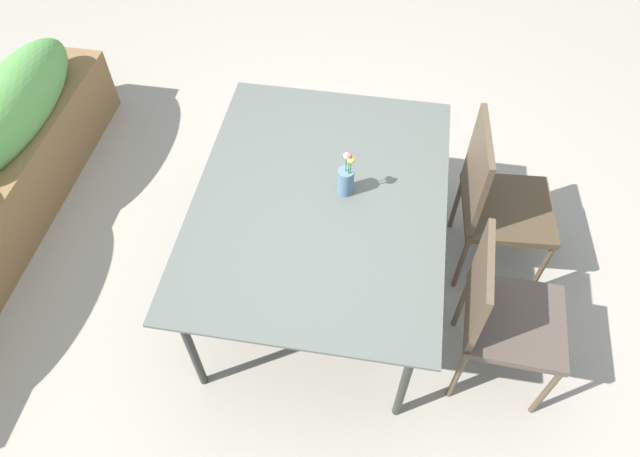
% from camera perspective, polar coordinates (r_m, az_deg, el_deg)
% --- Properties ---
extents(ground_plane, '(12.00, 12.00, 0.00)m').
position_cam_1_polar(ground_plane, '(3.28, 0.30, -5.44)').
color(ground_plane, gray).
extents(dining_table, '(1.54, 1.18, 0.75)m').
position_cam_1_polar(dining_table, '(2.70, -0.00, 2.46)').
color(dining_table, '#4C514C').
rests_on(dining_table, ground).
extents(chair_near_left, '(0.46, 0.46, 0.91)m').
position_cam_1_polar(chair_near_left, '(2.69, 17.65, -7.92)').
color(chair_near_left, '#473C35').
rests_on(chair_near_left, ground).
extents(chair_near_right, '(0.50, 0.50, 0.96)m').
position_cam_1_polar(chair_near_right, '(3.10, 17.07, 3.01)').
color(chair_near_right, '#423523').
rests_on(chair_near_right, ground).
extents(flower_vase, '(0.08, 0.08, 0.26)m').
position_cam_1_polar(flower_vase, '(2.63, 2.61, 4.97)').
color(flower_vase, slate).
rests_on(flower_vase, dining_table).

